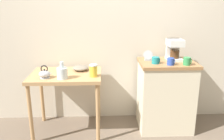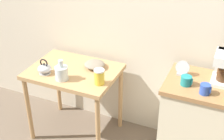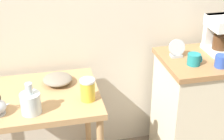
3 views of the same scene
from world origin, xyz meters
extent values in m
cube|color=tan|center=(-0.59, -0.01, 0.74)|extent=(0.84, 0.62, 0.04)
cylinder|color=tan|center=(-0.21, 0.26, 0.36)|extent=(0.04, 0.04, 0.72)
cube|color=beige|center=(0.64, 0.03, 0.42)|extent=(0.65, 0.49, 0.85)
cube|color=#9E7044|center=(0.64, 0.03, 0.87)|extent=(0.68, 0.52, 0.04)
cylinder|color=gray|center=(-0.42, 0.11, 0.76)|extent=(0.09, 0.09, 0.01)
ellipsoid|color=gray|center=(-0.42, 0.11, 0.80)|extent=(0.20, 0.20, 0.05)
cone|color=#B2B5BA|center=(-0.74, -0.17, 0.81)|extent=(0.06, 0.03, 0.05)
cylinder|color=silver|center=(-0.59, -0.20, 0.82)|extent=(0.12, 0.12, 0.13)
cylinder|color=silver|center=(-0.59, -0.20, 0.92)|extent=(0.04, 0.04, 0.07)
cylinder|color=gold|center=(-0.25, -0.13, 0.82)|extent=(0.09, 0.09, 0.13)
cylinder|color=white|center=(-0.25, -0.13, 0.89)|extent=(0.09, 0.09, 0.01)
cube|color=white|center=(0.74, 0.11, 0.90)|extent=(0.18, 0.22, 0.03)
cube|color=white|center=(0.74, 0.19, 1.01)|extent=(0.16, 0.05, 0.26)
cube|color=white|center=(0.74, 0.11, 1.10)|extent=(0.18, 0.22, 0.08)
cylinder|color=#4C2D19|center=(0.74, 0.10, 0.96)|extent=(0.11, 0.11, 0.10)
cylinder|color=teal|center=(0.48, -0.05, 0.92)|extent=(0.09, 0.09, 0.08)
torus|color=teal|center=(0.52, -0.05, 0.92)|extent=(0.01, 0.05, 0.05)
cylinder|color=#2D4CAD|center=(0.64, -0.12, 0.93)|extent=(0.08, 0.08, 0.08)
cube|color=#B2B5BA|center=(0.41, 0.10, 0.89)|extent=(0.08, 0.06, 0.02)
cylinder|color=#B2B5BA|center=(0.41, 0.10, 0.95)|extent=(0.12, 0.05, 0.11)
cylinder|color=black|center=(0.41, 0.09, 0.95)|extent=(0.10, 0.04, 0.10)
camera|label=1|loc=(-0.14, -2.75, 1.61)|focal=38.36mm
camera|label=2|loc=(0.79, -2.25, 2.24)|focal=50.64mm
camera|label=3|loc=(-0.49, -1.88, 1.87)|focal=53.48mm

